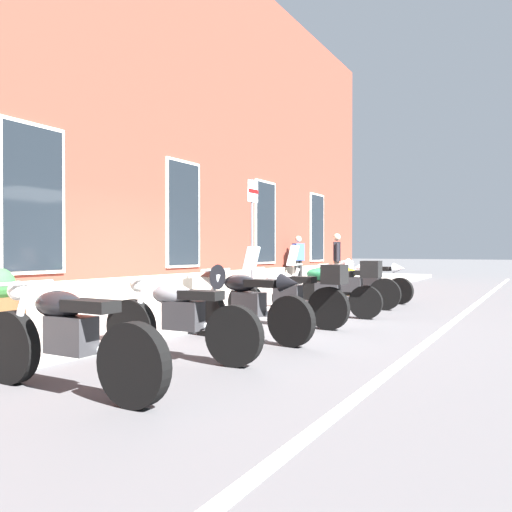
{
  "coord_description": "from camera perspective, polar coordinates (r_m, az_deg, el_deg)",
  "views": [
    {
      "loc": [
        -7.19,
        -4.55,
        1.23
      ],
      "look_at": [
        0.05,
        -0.31,
        1.14
      ],
      "focal_mm": 34.64,
      "sensor_mm": 36.0,
      "label": 1
    }
  ],
  "objects": [
    {
      "name": "motorcycle_black_sport",
      "position": [
        6.79,
        -1.68,
        -5.02
      ],
      "size": [
        0.62,
        2.09,
        1.04
      ],
      "color": "black",
      "rests_on": "ground_plane"
    },
    {
      "name": "lane_stripe",
      "position": [
        7.42,
        19.68,
        -8.94
      ],
      "size": [
        33.69,
        0.12,
        0.01
      ],
      "primitive_type": "cube",
      "color": "silver",
      "rests_on": "ground_plane"
    },
    {
      "name": "pedestrian_blue_top",
      "position": [
        16.15,
        4.88,
        -0.17
      ],
      "size": [
        0.65,
        0.3,
        1.59
      ],
      "color": "black",
      "rests_on": "sidewalk"
    },
    {
      "name": "motorcycle_white_sport",
      "position": [
        12.17,
        12.53,
        -2.52
      ],
      "size": [
        0.62,
        2.14,
        1.05
      ],
      "color": "black",
      "rests_on": "ground_plane"
    },
    {
      "name": "sidewalk",
      "position": [
        9.42,
        -9.31,
        -6.5
      ],
      "size": [
        33.69,
        2.83,
        0.13
      ],
      "primitive_type": "cube",
      "color": "gray",
      "rests_on": "ground_plane"
    },
    {
      "name": "ground_plane",
      "position": [
        8.6,
        -1.97,
        -7.62
      ],
      "size": [
        140.0,
        140.0,
        0.0
      ],
      "primitive_type": "plane",
      "color": "#424244"
    },
    {
      "name": "brick_pub_facade",
      "position": [
        13.58,
        -26.61,
        14.72
      ],
      "size": [
        27.69,
        7.4,
        9.13
      ],
      "color": "maroon",
      "rests_on": "ground_plane"
    },
    {
      "name": "motorcycle_yellow_naked",
      "position": [
        10.79,
        10.6,
        -3.41
      ],
      "size": [
        0.62,
        2.19,
        0.94
      ],
      "color": "black",
      "rests_on": "ground_plane"
    },
    {
      "name": "motorcycle_green_touring",
      "position": [
        9.28,
        8.7,
        -3.55
      ],
      "size": [
        0.62,
        2.13,
        1.34
      ],
      "color": "black",
      "rests_on": "ground_plane"
    },
    {
      "name": "motorcycle_grey_naked",
      "position": [
        5.64,
        -8.92,
        -7.11
      ],
      "size": [
        0.62,
        2.05,
        0.92
      ],
      "color": "black",
      "rests_on": "ground_plane"
    },
    {
      "name": "motorcycle_black_naked",
      "position": [
        4.57,
        -21.12,
        -8.83
      ],
      "size": [
        0.62,
        2.17,
        0.95
      ],
      "color": "black",
      "rests_on": "ground_plane"
    },
    {
      "name": "motorcycle_silver_touring",
      "position": [
        8.05,
        4.1,
        -4.28
      ],
      "size": [
        0.62,
        2.2,
        1.31
      ],
      "color": "black",
      "rests_on": "ground_plane"
    },
    {
      "name": "parking_sign",
      "position": [
        10.14,
        -0.43,
        3.74
      ],
      "size": [
        0.36,
        0.07,
        2.57
      ],
      "color": "#4C4C51",
      "rests_on": "sidewalk"
    },
    {
      "name": "pedestrian_dark_jacket",
      "position": [
        14.88,
        9.31,
        -0.17
      ],
      "size": [
        0.62,
        0.39,
        1.61
      ],
      "color": "#38332D",
      "rests_on": "sidewalk"
    }
  ]
}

